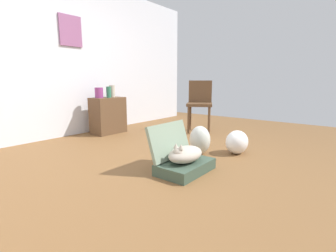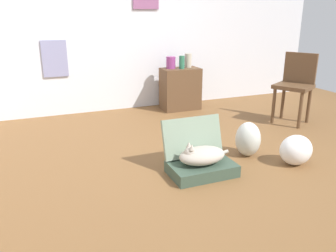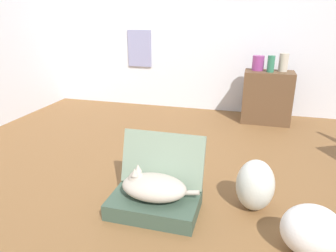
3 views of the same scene
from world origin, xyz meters
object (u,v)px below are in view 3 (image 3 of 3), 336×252
at_px(vase_tall, 258,63).
at_px(side_table, 267,97).
at_px(plastic_bag_white, 255,185).
at_px(suitcase_base, 154,204).
at_px(cat, 153,186).
at_px(plastic_bag_clear, 312,231).
at_px(vase_short, 283,62).
at_px(vase_round, 271,64).

bearing_deg(vase_tall, side_table, -13.99).
relative_size(plastic_bag_white, side_table, 0.57).
relative_size(suitcase_base, side_table, 0.94).
bearing_deg(plastic_bag_white, side_table, 86.94).
distance_m(cat, plastic_bag_clear, 0.97).
relative_size(vase_tall, vase_short, 0.84).
distance_m(suitcase_base, vase_tall, 2.38).
relative_size(plastic_bag_clear, vase_short, 1.59).
bearing_deg(plastic_bag_white, cat, -161.39).
bearing_deg(vase_tall, suitcase_base, -105.42).
relative_size(side_table, vase_short, 3.01).
xyz_separation_m(vase_tall, vase_round, (0.14, -0.08, 0.01)).
distance_m(side_table, vase_tall, 0.43).
distance_m(cat, plastic_bag_white, 0.69).
relative_size(plastic_bag_clear, vase_round, 1.74).
relative_size(cat, vase_round, 2.72).
height_order(side_table, vase_tall, vase_tall).
bearing_deg(plastic_bag_white, plastic_bag_clear, -49.77).
height_order(suitcase_base, vase_short, vase_short).
xyz_separation_m(side_table, vase_tall, (-0.14, 0.04, 0.40)).
distance_m(cat, vase_short, 2.45).
height_order(cat, plastic_bag_white, plastic_bag_white).
bearing_deg(cat, plastic_bag_white, 18.61).
height_order(cat, side_table, side_table).
height_order(suitcase_base, vase_tall, vase_tall).
relative_size(plastic_bag_white, vase_tall, 2.06).
relative_size(suitcase_base, vase_round, 3.12).
distance_m(vase_tall, vase_short, 0.29).
bearing_deg(plastic_bag_clear, vase_short, 91.46).
height_order(plastic_bag_white, plastic_bag_clear, plastic_bag_white).
xyz_separation_m(cat, vase_short, (0.90, 2.21, 0.54)).
distance_m(plastic_bag_clear, vase_round, 2.35).
distance_m(vase_short, vase_round, 0.17).
height_order(side_table, vase_round, vase_round).
bearing_deg(side_table, suitcase_base, -109.10).
relative_size(suitcase_base, plastic_bag_white, 1.65).
distance_m(cat, vase_round, 2.32).
height_order(plastic_bag_white, side_table, side_table).
xyz_separation_m(plastic_bag_clear, vase_tall, (-0.35, 2.35, 0.57)).
distance_m(side_table, vase_short, 0.45).
bearing_deg(cat, suitcase_base, -2.86).
bearing_deg(side_table, plastic_bag_white, -93.06).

